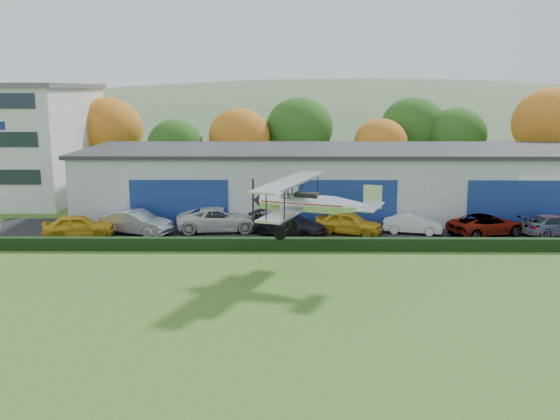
{
  "coord_description": "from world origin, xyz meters",
  "views": [
    {
      "loc": [
        0.57,
        -21.04,
        9.92
      ],
      "look_at": [
        0.28,
        12.56,
        3.29
      ],
      "focal_mm": 39.47,
      "sensor_mm": 36.0,
      "label": 1
    }
  ],
  "objects_px": {
    "hangar": "(340,181)",
    "car_7": "(555,225)",
    "car_0": "(79,226)",
    "car_3": "(289,224)",
    "car_2": "(220,219)",
    "car_5": "(413,224)",
    "car_1": "(137,222)",
    "biplane": "(309,202)",
    "car_4": "(349,223)",
    "car_6": "(486,225)"
  },
  "relations": [
    {
      "from": "car_0",
      "to": "car_4",
      "type": "bearing_deg",
      "value": -99.0
    },
    {
      "from": "hangar",
      "to": "car_2",
      "type": "height_order",
      "value": "hangar"
    },
    {
      "from": "car_3",
      "to": "biplane",
      "type": "distance_m",
      "value": 9.86
    },
    {
      "from": "car_6",
      "to": "biplane",
      "type": "bearing_deg",
      "value": 102.12
    },
    {
      "from": "car_2",
      "to": "car_5",
      "type": "height_order",
      "value": "car_2"
    },
    {
      "from": "hangar",
      "to": "car_0",
      "type": "relative_size",
      "value": 8.76
    },
    {
      "from": "car_1",
      "to": "biplane",
      "type": "bearing_deg",
      "value": -107.5
    },
    {
      "from": "car_1",
      "to": "car_5",
      "type": "relative_size",
      "value": 1.26
    },
    {
      "from": "hangar",
      "to": "car_6",
      "type": "relative_size",
      "value": 7.55
    },
    {
      "from": "car_1",
      "to": "car_7",
      "type": "bearing_deg",
      "value": -68.0
    },
    {
      "from": "biplane",
      "to": "car_6",
      "type": "bearing_deg",
      "value": 56.69
    },
    {
      "from": "car_6",
      "to": "car_2",
      "type": "bearing_deg",
      "value": 61.75
    },
    {
      "from": "car_3",
      "to": "biplane",
      "type": "xyz_separation_m",
      "value": [
        0.98,
        -9.25,
        3.26
      ]
    },
    {
      "from": "car_1",
      "to": "car_2",
      "type": "distance_m",
      "value": 5.75
    },
    {
      "from": "car_5",
      "to": "car_6",
      "type": "relative_size",
      "value": 0.75
    },
    {
      "from": "car_1",
      "to": "car_6",
      "type": "bearing_deg",
      "value": -68.47
    },
    {
      "from": "car_1",
      "to": "car_0",
      "type": "bearing_deg",
      "value": 127.18
    },
    {
      "from": "hangar",
      "to": "car_3",
      "type": "height_order",
      "value": "hangar"
    },
    {
      "from": "car_2",
      "to": "biplane",
      "type": "bearing_deg",
      "value": -156.84
    },
    {
      "from": "biplane",
      "to": "car_1",
      "type": "bearing_deg",
      "value": 160.53
    },
    {
      "from": "car_4",
      "to": "car_7",
      "type": "distance_m",
      "value": 14.1
    },
    {
      "from": "car_4",
      "to": "car_5",
      "type": "relative_size",
      "value": 1.14
    },
    {
      "from": "biplane",
      "to": "car_2",
      "type": "bearing_deg",
      "value": 139.21
    },
    {
      "from": "car_5",
      "to": "biplane",
      "type": "bearing_deg",
      "value": 155.87
    },
    {
      "from": "car_1",
      "to": "car_6",
      "type": "height_order",
      "value": "car_1"
    },
    {
      "from": "car_0",
      "to": "car_3",
      "type": "distance_m",
      "value": 14.23
    },
    {
      "from": "car_1",
      "to": "car_5",
      "type": "xyz_separation_m",
      "value": [
        19.12,
        0.4,
        -0.17
      ]
    },
    {
      "from": "car_0",
      "to": "car_1",
      "type": "xyz_separation_m",
      "value": [
        3.69,
        1.0,
        0.05
      ]
    },
    {
      "from": "car_2",
      "to": "car_5",
      "type": "xyz_separation_m",
      "value": [
        13.46,
        -0.59,
        -0.17
      ]
    },
    {
      "from": "hangar",
      "to": "car_7",
      "type": "xyz_separation_m",
      "value": [
        14.06,
        -7.71,
        -1.91
      ]
    },
    {
      "from": "car_4",
      "to": "car_6",
      "type": "distance_m",
      "value": 9.34
    },
    {
      "from": "car_0",
      "to": "car_3",
      "type": "xyz_separation_m",
      "value": [
        14.21,
        0.75,
        -0.01
      ]
    },
    {
      "from": "car_5",
      "to": "hangar",
      "type": "bearing_deg",
      "value": 44.78
    },
    {
      "from": "car_7",
      "to": "car_2",
      "type": "bearing_deg",
      "value": 71.6
    },
    {
      "from": "car_3",
      "to": "car_4",
      "type": "xyz_separation_m",
      "value": [
        4.14,
        0.42,
        0.0
      ]
    },
    {
      "from": "car_3",
      "to": "car_4",
      "type": "relative_size",
      "value": 1.17
    },
    {
      "from": "car_3",
      "to": "car_1",
      "type": "bearing_deg",
      "value": 113.61
    },
    {
      "from": "car_7",
      "to": "car_6",
      "type": "bearing_deg",
      "value": 76.45
    },
    {
      "from": "car_7",
      "to": "hangar",
      "type": "bearing_deg",
      "value": 45.39
    },
    {
      "from": "car_2",
      "to": "car_0",
      "type": "bearing_deg",
      "value": 96.0
    },
    {
      "from": "car_0",
      "to": "car_6",
      "type": "height_order",
      "value": "car_0"
    },
    {
      "from": "car_0",
      "to": "car_6",
      "type": "distance_m",
      "value": 27.69
    },
    {
      "from": "car_0",
      "to": "car_7",
      "type": "relative_size",
      "value": 0.96
    },
    {
      "from": "car_0",
      "to": "car_1",
      "type": "bearing_deg",
      "value": -87.53
    },
    {
      "from": "car_0",
      "to": "car_7",
      "type": "xyz_separation_m",
      "value": [
        32.44,
        0.96,
        -0.09
      ]
    },
    {
      "from": "car_0",
      "to": "hangar",
      "type": "bearing_deg",
      "value": -77.39
    },
    {
      "from": "car_6",
      "to": "car_7",
      "type": "height_order",
      "value": "car_6"
    },
    {
      "from": "car_3",
      "to": "car_4",
      "type": "distance_m",
      "value": 4.16
    },
    {
      "from": "car_3",
      "to": "car_6",
      "type": "distance_m",
      "value": 13.47
    },
    {
      "from": "hangar",
      "to": "car_5",
      "type": "relative_size",
      "value": 10.11
    }
  ]
}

